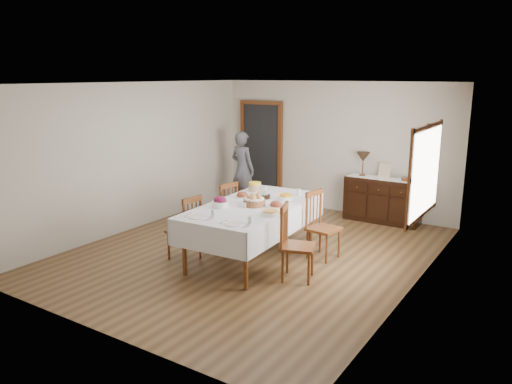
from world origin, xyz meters
The scene contains 26 objects.
ground centered at (0.00, 0.00, 0.00)m, with size 6.00×6.00×0.00m, color brown.
room_shell centered at (-0.15, 0.42, 1.64)m, with size 5.02×6.02×2.65m.
dining_table centered at (0.16, -0.22, 0.75)m, with size 1.38×2.52×0.85m.
chair_left_near centered at (-0.65, -0.81, 0.50)m, with size 0.43×0.43×0.99m.
chair_left_far centered at (-0.71, 0.21, 0.51)m, with size 0.49×0.49×1.01m.
chair_right_near centered at (1.05, -0.58, 0.53)m, with size 0.55×0.55×1.04m.
chair_right_far centered at (0.99, 0.38, 0.52)m, with size 0.48×0.48×1.02m.
sideboard centered at (1.15, 2.72, 0.42)m, with size 1.39×0.51×0.84m.
person centered at (-1.71, 2.23, 0.85)m, with size 0.53×0.34×1.69m, color #545560.
bread_basket centered at (0.21, -0.27, 0.91)m, with size 0.32×0.32×0.17m.
egg_basket centered at (0.07, 0.19, 0.89)m, with size 0.23×0.23×0.11m.
ham_platter_a centered at (-0.23, 0.05, 0.87)m, with size 0.27×0.27×0.11m.
ham_platter_b centered at (0.52, -0.17, 0.87)m, with size 0.30×0.30×0.11m.
beet_bowl centered at (-0.17, -0.60, 0.91)m, with size 0.25×0.25×0.16m.
carrot_bowl centered at (0.42, 0.30, 0.88)m, with size 0.23×0.23×0.09m.
pineapple_bowl centered at (-0.30, 0.53, 0.92)m, with size 0.21×0.21×0.15m.
casserole_dish centered at (0.68, -0.58, 0.88)m, with size 0.25×0.25×0.07m.
butter_dish centered at (0.11, -0.41, 0.88)m, with size 0.14×0.10×0.07m.
setting_left centered at (-0.05, -1.15, 0.86)m, with size 0.43×0.31×0.10m.
setting_right centered at (0.55, -1.15, 0.86)m, with size 0.43×0.31×0.10m.
glass_far_a centered at (-0.11, 0.54, 0.89)m, with size 0.06×0.06×0.10m.
glass_far_b centered at (0.45, 0.66, 0.89)m, with size 0.07×0.07×0.10m.
runner centered at (1.13, 2.71, 0.84)m, with size 1.30×0.35×0.01m.
table_lamp centered at (0.73, 2.71, 1.19)m, with size 0.26×0.26×0.46m.
picture_frame centered at (1.16, 2.71, 0.98)m, with size 0.22×0.08×0.28m.
deco_bowl centered at (1.57, 2.72, 0.87)m, with size 0.20×0.20×0.06m.
Camera 1 is at (4.08, -6.21, 2.73)m, focal length 35.00 mm.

